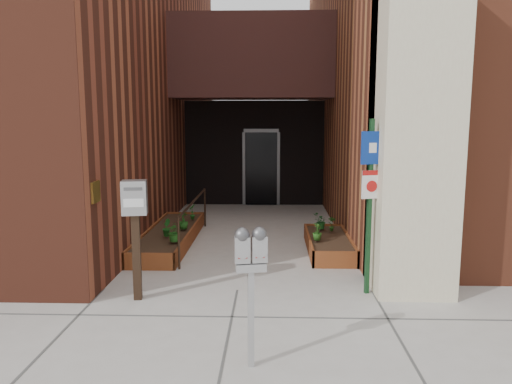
{
  "coord_description": "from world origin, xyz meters",
  "views": [
    {
      "loc": [
        0.51,
        -7.09,
        2.57
      ],
      "look_at": [
        0.22,
        1.8,
        1.21
      ],
      "focal_mm": 35.0,
      "sensor_mm": 36.0,
      "label": 1
    }
  ],
  "objects": [
    {
      "name": "shrub_right_c",
      "position": [
        1.5,
        2.8,
        0.46
      ],
      "size": [
        0.4,
        0.4,
        0.32
      ],
      "primitive_type": "imported",
      "rotation": [
        0.0,
        0.0,
        3.99
      ],
      "color": "#16501B",
      "rests_on": "planter_right"
    },
    {
      "name": "shrub_left_d",
      "position": [
        -1.25,
        3.68,
        0.47
      ],
      "size": [
        0.22,
        0.22,
        0.34
      ],
      "primitive_type": "imported",
      "rotation": [
        0.0,
        0.0,
        4.94
      ],
      "color": "#1C5C1A",
      "rests_on": "planter_left"
    },
    {
      "name": "architecture",
      "position": [
        -0.18,
        6.89,
        4.98
      ],
      "size": [
        20.0,
        14.6,
        10.0
      ],
      "color": "maroon",
      "rests_on": "ground"
    },
    {
      "name": "handrail",
      "position": [
        -1.05,
        2.65,
        0.75
      ],
      "size": [
        0.04,
        3.34,
        0.9
      ],
      "color": "black",
      "rests_on": "ground"
    },
    {
      "name": "shrub_left_a",
      "position": [
        -1.25,
        1.71,
        0.48
      ],
      "size": [
        0.39,
        0.39,
        0.37
      ],
      "primitive_type": "imported",
      "rotation": [
        0.0,
        0.0,
        0.18
      ],
      "color": "#215D1A",
      "rests_on": "planter_left"
    },
    {
      "name": "shrub_left_b",
      "position": [
        -1.5,
        2.11,
        0.46
      ],
      "size": [
        0.22,
        0.22,
        0.33
      ],
      "primitive_type": "imported",
      "rotation": [
        0.0,
        0.0,
        1.8
      ],
      "color": "#18561A",
      "rests_on": "planter_left"
    },
    {
      "name": "planter_left",
      "position": [
        -1.55,
        2.7,
        0.13
      ],
      "size": [
        0.9,
        3.6,
        0.3
      ],
      "color": "maroon",
      "rests_on": "ground"
    },
    {
      "name": "shrub_right_a",
      "position": [
        1.35,
        1.89,
        0.46
      ],
      "size": [
        0.23,
        0.23,
        0.32
      ],
      "primitive_type": "imported",
      "rotation": [
        0.0,
        0.0,
        1.17
      ],
      "color": "#235117",
      "rests_on": "planter_right"
    },
    {
      "name": "payment_dropbox",
      "position": [
        -1.38,
        -0.4,
        1.22
      ],
      "size": [
        0.37,
        0.3,
        1.69
      ],
      "color": "black",
      "rests_on": "ground"
    },
    {
      "name": "sign_post",
      "position": [
        1.9,
        -0.07,
        1.55
      ],
      "size": [
        0.34,
        0.13,
        2.53
      ],
      "color": "#163E1F",
      "rests_on": "ground"
    },
    {
      "name": "shrub_right_b",
      "position": [
        1.71,
        2.63,
        0.45
      ],
      "size": [
        0.19,
        0.19,
        0.3
      ],
      "primitive_type": "imported",
      "rotation": [
        0.0,
        0.0,
        2.9
      ],
      "color": "#205217",
      "rests_on": "planter_right"
    },
    {
      "name": "ground",
      "position": [
        0.0,
        0.0,
        0.0
      ],
      "size": [
        80.0,
        80.0,
        0.0
      ],
      "primitive_type": "plane",
      "color": "#9E9991",
      "rests_on": "ground"
    },
    {
      "name": "planter_right",
      "position": [
        1.6,
        2.2,
        0.13
      ],
      "size": [
        0.8,
        2.2,
        0.3
      ],
      "color": "maroon",
      "rests_on": "ground"
    },
    {
      "name": "shrub_left_c",
      "position": [
        -1.28,
        2.73,
        0.48
      ],
      "size": [
        0.25,
        0.25,
        0.35
      ],
      "primitive_type": "imported",
      "rotation": [
        0.0,
        0.0,
        3.5
      ],
      "color": "#1C5017",
      "rests_on": "planter_left"
    },
    {
      "name": "parking_meter",
      "position": [
        0.3,
        -2.26,
        1.14
      ],
      "size": [
        0.34,
        0.18,
        1.48
      ],
      "color": "#A8A8AA",
      "rests_on": "ground"
    }
  ]
}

